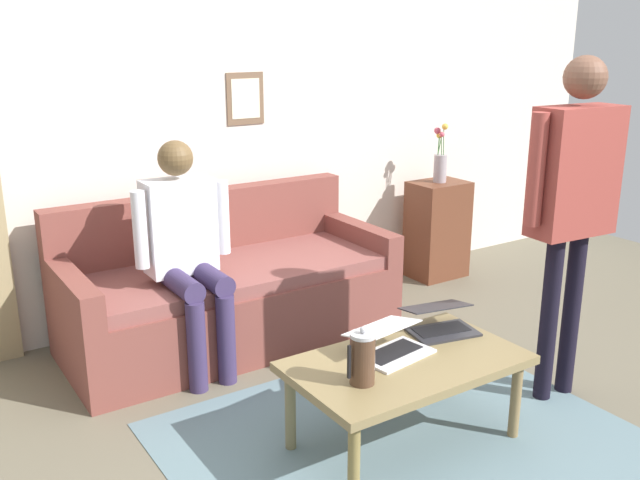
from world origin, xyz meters
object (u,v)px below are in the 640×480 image
object	(u,v)px
laptop_left	(391,345)
french_press	(362,358)
couch	(228,292)
side_shelf	(437,229)
person_standing	(574,188)
flower_vase	(440,162)
person_seated	(186,244)
laptop_center	(440,323)
coffee_table	(406,369)

from	to	relation	value
laptop_left	french_press	bearing A→B (deg)	29.31
couch	french_press	distance (m)	1.58
side_shelf	person_standing	distance (m)	2.04
couch	french_press	size ratio (longest dim) A/B	7.78
flower_vase	person_standing	bearing A→B (deg)	66.56
couch	french_press	bearing A→B (deg)	85.00
person_seated	french_press	bearing A→B (deg)	98.88
laptop_left	french_press	world-z (taller)	french_press
side_shelf	laptop_center	bearing A→B (deg)	47.94
laptop_center	flower_vase	distance (m)	2.10
french_press	person_seated	world-z (taller)	person_seated
couch	side_shelf	distance (m)	1.88
laptop_left	side_shelf	world-z (taller)	side_shelf
couch	person_standing	bearing A→B (deg)	125.51
flower_vase	side_shelf	bearing A→B (deg)	123.94
laptop_center	side_shelf	xyz separation A→B (m)	(-1.37, -1.52, -0.09)
side_shelf	flower_vase	distance (m)	0.53
laptop_left	side_shelf	size ratio (longest dim) A/B	0.51
flower_vase	person_standing	distance (m)	1.92
side_shelf	person_seated	size ratio (longest dim) A/B	0.58
couch	side_shelf	size ratio (longest dim) A/B	2.65
person_seated	side_shelf	bearing A→B (deg)	-169.43
laptop_center	flower_vase	xyz separation A→B (m)	(-1.37, -1.52, 0.43)
person_seated	laptop_left	bearing A→B (deg)	112.38
laptop_left	person_seated	world-z (taller)	person_seated
couch	laptop_left	size ratio (longest dim) A/B	5.22
flower_vase	person_seated	bearing A→B (deg)	10.62
laptop_center	person_standing	size ratio (longest dim) A/B	0.21
couch	person_standing	distance (m)	2.08
laptop_left	laptop_center	size ratio (longest dim) A/B	1.03
laptop_left	laptop_center	bearing A→B (deg)	-170.03
person_seated	person_standing	bearing A→B (deg)	137.51
couch	flower_vase	size ratio (longest dim) A/B	4.47
coffee_table	laptop_center	bearing A→B (deg)	-156.24
laptop_center	person_seated	xyz separation A→B (m)	(0.84, -1.11, 0.26)
laptop_center	couch	bearing A→B (deg)	-69.45
couch	person_seated	world-z (taller)	person_seated
couch	laptop_left	xyz separation A→B (m)	(-0.14, 1.40, 0.16)
laptop_left	person_standing	xyz separation A→B (m)	(-0.97, 0.16, 0.64)
laptop_left	person_seated	bearing A→B (deg)	-67.62
coffee_table	side_shelf	world-z (taller)	side_shelf
couch	laptop_center	size ratio (longest dim) A/B	5.37
coffee_table	person_standing	xyz separation A→B (m)	(-0.95, 0.08, 0.73)
side_shelf	couch	bearing A→B (deg)	5.72
side_shelf	flower_vase	size ratio (longest dim) A/B	1.68
couch	person_standing	xyz separation A→B (m)	(-1.11, 1.56, 0.80)
french_press	person_seated	bearing A→B (deg)	-81.12
french_press	couch	bearing A→B (deg)	-95.00
laptop_left	side_shelf	xyz separation A→B (m)	(-1.73, -1.59, -0.09)
person_standing	person_seated	xyz separation A→B (m)	(1.46, -1.33, -0.38)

